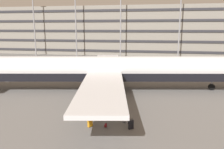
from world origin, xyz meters
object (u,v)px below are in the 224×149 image
Objects in this scene: suitcase_large at (126,121)px; backpack_small at (106,125)px; suitcase_purple at (90,123)px; suitcase_silver at (107,115)px; suitcase_upright at (131,124)px; airliner at (109,70)px; backpack_red at (130,123)px.

suitcase_large is 1.76× the size of backpack_small.
suitcase_silver is (1.11, 2.22, 0.01)m from suitcase_purple.
suitcase_upright is 3.25m from suitcase_silver.
suitcase_purple is at bearing -87.02° from airliner.
suitcase_purple is at bearing -175.69° from backpack_small.
backpack_small is (-2.25, -0.07, -0.24)m from suitcase_upright.
suitcase_purple is 2.48m from suitcase_silver.
airliner is at bearing 109.11° from suitcase_upright.
suitcase_purple is 1.85× the size of backpack_small.
airliner is 50.96× the size of suitcase_large.
suitcase_upright is 0.82m from backpack_red.
backpack_red is (4.11, -11.65, -2.69)m from airliner.
backpack_red is at bearing -70.56° from airliner.
backpack_red is at bearing -57.61° from suitcase_large.
airliner reaches higher than backpack_small.
suitcase_upright reaches higher than suitcase_large.
airliner reaches higher than suitcase_silver.
airliner is at bearing 92.98° from suitcase_purple.
suitcase_large is at bearing -71.41° from airliner.
suitcase_purple is 1.41m from backpack_small.
airliner is 10.83m from suitcase_silver.
backpack_red is at bearing 22.21° from backpack_small.
backpack_red is (0.41, -0.65, 0.10)m from suitcase_large.
suitcase_upright is at bearing -70.89° from airliner.
backpack_small is at bearing -137.85° from suitcase_large.
backpack_red is at bearing 103.83° from suitcase_upright.
backpack_small is (0.29, -2.11, -0.18)m from suitcase_silver.
suitcase_large is 3.44m from suitcase_purple.
suitcase_purple is 1.70× the size of backpack_red.
suitcase_upright is at bearing 2.77° from suitcase_purple.
airliner is 46.63× the size of suitcase_silver.
suitcase_purple is at bearing -164.70° from backpack_red.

